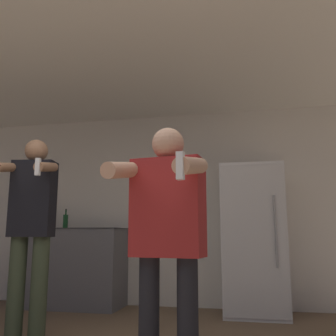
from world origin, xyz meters
The scene contains 9 objects.
wall_back centered at (0.00, 3.43, 1.27)m, with size 7.00×0.06×2.55m.
ceiling_slab centered at (0.00, 1.70, 2.57)m, with size 7.00×3.92×0.05m.
refrigerator centered at (1.12, 3.06, 0.86)m, with size 0.72×0.71×1.73m.
counter centered at (-1.18, 3.10, 0.50)m, with size 1.33×0.62×1.00m.
bottle_clear_vodka centered at (-1.29, 3.05, 1.09)m, with size 0.06×0.06×0.25m.
bottle_dark_rum centered at (-1.65, 3.05, 1.13)m, with size 0.08×0.08×0.33m.
bottle_red_label centered at (-1.55, 3.05, 1.11)m, with size 0.06×0.06×0.30m.
person_woman_foreground centered at (0.59, 0.65, 0.94)m, with size 0.55×0.56×1.56m.
person_man_side centered at (-0.79, 1.45, 0.98)m, with size 0.47×0.52×1.76m.
Camera 1 is at (1.06, -1.53, 0.90)m, focal length 40.00 mm.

